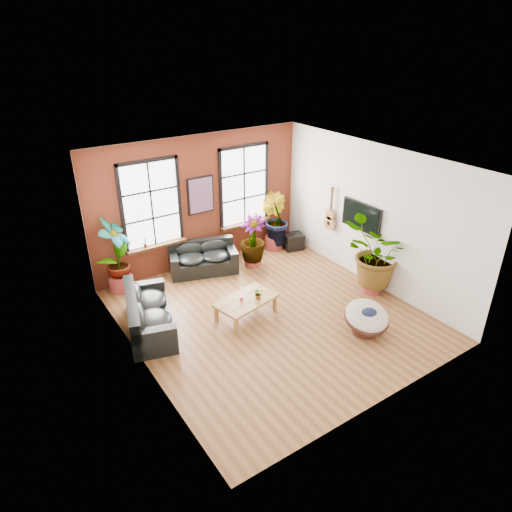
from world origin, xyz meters
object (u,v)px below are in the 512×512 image
(sofa_back, at_px, (203,258))
(coffee_table, at_px, (246,301))
(sofa_left, at_px, (147,314))
(papasan_chair, at_px, (367,318))

(sofa_back, height_order, coffee_table, sofa_back)
(sofa_back, relative_size, coffee_table, 1.27)
(sofa_back, distance_m, coffee_table, 2.48)
(coffee_table, bearing_deg, sofa_back, 72.70)
(sofa_left, xyz_separation_m, papasan_chair, (3.80, -2.68, -0.01))
(sofa_back, xyz_separation_m, coffee_table, (-0.22, -2.47, 0.03))
(sofa_back, distance_m, sofa_left, 2.82)
(sofa_left, relative_size, papasan_chair, 1.90)
(sofa_back, height_order, sofa_left, sofa_left)
(sofa_left, bearing_deg, papasan_chair, -109.13)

